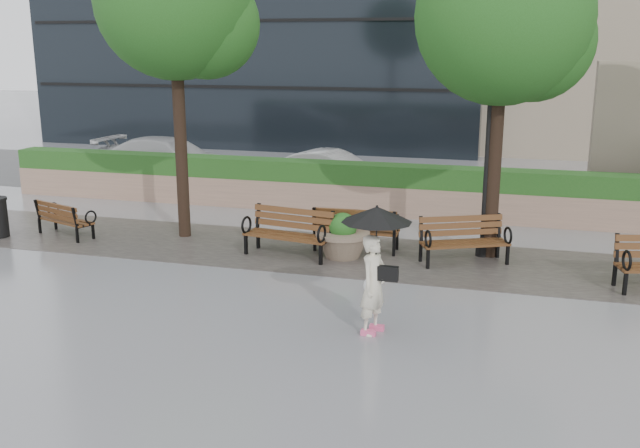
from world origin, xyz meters
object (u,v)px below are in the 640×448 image
(bench_3, at_px, (464,250))
(bench_0, at_px, (66,226))
(lamppost, at_px, (486,174))
(car_left, at_px, (170,159))
(bench_2, at_px, (356,238))
(bench_1, at_px, (288,243))
(car_right, at_px, (332,170))
(pedestrian, at_px, (375,257))
(planter_left, at_px, (343,240))

(bench_3, bearing_deg, bench_0, 157.27)
(lamppost, height_order, car_left, lamppost)
(bench_2, bearing_deg, bench_1, 30.24)
(car_left, bearing_deg, car_right, -87.66)
(bench_0, height_order, lamppost, lamppost)
(bench_0, bearing_deg, bench_3, -157.34)
(bench_0, height_order, pedestrian, pedestrian)
(bench_1, relative_size, car_left, 0.40)
(bench_3, bearing_deg, bench_2, 147.39)
(lamppost, distance_m, car_left, 12.28)
(bench_2, xyz_separation_m, car_left, (-7.88, 6.46, 0.42))
(planter_left, xyz_separation_m, lamppost, (2.87, 0.91, 1.41))
(car_left, height_order, pedestrian, pedestrian)
(bench_3, bearing_deg, car_right, 99.12)
(car_left, bearing_deg, bench_2, -127.51)
(car_right, xyz_separation_m, pedestrian, (3.60, -10.92, 0.62))
(lamppost, xyz_separation_m, pedestrian, (-1.39, -4.74, -0.55))
(bench_1, height_order, car_left, car_left)
(bench_3, relative_size, car_right, 0.52)
(bench_3, xyz_separation_m, pedestrian, (-1.05, -4.10, 0.95))
(pedestrian, bearing_deg, car_right, 37.29)
(lamppost, distance_m, pedestrian, 4.98)
(lamppost, bearing_deg, bench_1, -163.87)
(bench_2, distance_m, car_right, 6.91)
(lamppost, relative_size, pedestrian, 2.00)
(car_left, bearing_deg, planter_left, -130.51)
(bench_0, height_order, car_left, car_left)
(bench_0, distance_m, car_left, 7.25)
(bench_3, distance_m, car_left, 12.28)
(bench_3, relative_size, pedestrian, 0.95)
(bench_0, xyz_separation_m, car_left, (-0.97, 7.17, 0.47))
(bench_2, relative_size, car_right, 0.51)
(bench_0, relative_size, lamppost, 0.41)
(bench_0, bearing_deg, bench_1, -161.01)
(planter_left, relative_size, car_right, 0.31)
(bench_3, relative_size, lamppost, 0.47)
(bench_2, relative_size, planter_left, 1.61)
(bench_2, height_order, pedestrian, pedestrian)
(bench_1, height_order, planter_left, bench_1)
(bench_2, relative_size, pedestrian, 0.93)
(planter_left, height_order, lamppost, lamppost)
(lamppost, height_order, car_right, lamppost)
(bench_2, xyz_separation_m, planter_left, (-0.16, -0.57, 0.09))
(car_left, distance_m, car_right, 5.59)
(bench_1, xyz_separation_m, car_left, (-6.58, 7.29, 0.42))
(bench_1, relative_size, bench_2, 1.06)
(bench_0, bearing_deg, lamppost, -153.63)
(bench_1, xyz_separation_m, planter_left, (1.14, 0.25, 0.08))
(planter_left, height_order, pedestrian, pedestrian)
(bench_1, distance_m, planter_left, 1.17)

